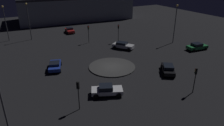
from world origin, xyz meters
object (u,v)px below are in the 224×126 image
store_building (75,7)px  car_blue (55,65)px  traffic_light_southwest (78,90)px  traffic_light_north (88,31)px  car_white (107,90)px  traffic_light_southeast (195,75)px  streetlamp_northwest (5,19)px  streetlamp_north (28,18)px  traffic_light_northeast (118,30)px  streetlamp_east (176,19)px  car_black (168,69)px  car_red (70,30)px  car_silver (123,45)px  car_green (197,46)px

store_building → car_blue: bearing=71.3°
traffic_light_southwest → traffic_light_north: 26.04m
car_white → traffic_light_southeast: traffic_light_southeast is taller
traffic_light_southwest → car_blue: bearing=45.0°
streetlamp_northwest → streetlamp_north: bearing=-18.6°
streetlamp_northwest → store_building: 28.75m
traffic_light_southwest → traffic_light_northeast: traffic_light_northeast is taller
car_white → streetlamp_north: (-4.83, 31.48, 4.55)m
streetlamp_east → car_white: bearing=-151.8°
car_black → traffic_light_northeast: size_ratio=1.09×
streetlamp_east → store_building: bearing=106.3°
traffic_light_northeast → car_red: bearing=-116.7°
car_white → streetlamp_northwest: (-9.81, 33.15, 4.62)m
car_silver → traffic_light_southeast: (-0.85, -20.06, 1.88)m
car_black → streetlamp_east: streetlamp_east is taller
traffic_light_north → streetlamp_north: streetlamp_north is taller
car_blue → car_green: size_ratio=0.98×
car_green → streetlamp_north: streetlamp_north is taller
streetlamp_north → store_building: 26.11m
car_red → traffic_light_north: 11.14m
car_white → traffic_light_southeast: 12.05m
traffic_light_southwest → traffic_light_northeast: bearing=6.4°
car_green → traffic_light_northeast: (-12.15, 12.73, 2.22)m
car_green → traffic_light_southeast: size_ratio=1.26×
car_green → streetlamp_east: bearing=105.8°
car_red → car_silver: bearing=-156.1°
car_silver → traffic_light_north: size_ratio=1.16×
car_silver → traffic_light_southwest: traffic_light_southwest is taller
traffic_light_southwest → streetlamp_east: (28.56, 14.25, 2.93)m
streetlamp_north → streetlamp_east: 34.43m
car_silver → car_blue: 16.08m
traffic_light_north → car_white: bearing=-9.8°
car_red → streetlamp_northwest: streetlamp_northwest is taller
car_black → car_green: size_ratio=0.98×
car_black → car_blue: bearing=-88.2°
car_black → traffic_light_southwest: traffic_light_southwest is taller
traffic_light_north → streetlamp_northwest: bearing=-116.6°
car_silver → streetlamp_north: size_ratio=0.54×
traffic_light_southwest → traffic_light_north: bearing=21.2°
car_silver → streetlamp_northwest: 28.47m
car_blue → streetlamp_east: size_ratio=0.52×
car_green → streetlamp_east: 7.90m
car_blue → streetlamp_north: (-0.73, 19.99, 4.60)m
car_silver → car_red: bearing=163.1°
car_black → store_building: store_building is taller
car_white → traffic_light_southwest: (-4.38, -1.29, 1.94)m
streetlamp_north → car_red: bearing=9.2°
car_red → traffic_light_southeast: (5.24, -38.25, 1.92)m
car_red → traffic_light_northeast: traffic_light_northeast is taller
streetlamp_north → store_building: size_ratio=0.23×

